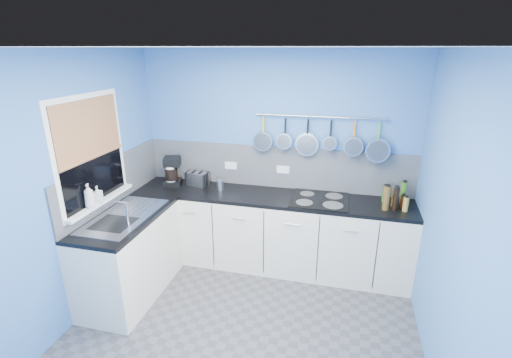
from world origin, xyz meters
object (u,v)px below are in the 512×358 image
at_px(soap_bottle_a, 89,196).
at_px(toaster, 197,179).
at_px(soap_bottle_b, 98,194).
at_px(hob, 319,200).
at_px(paper_towel, 171,176).
at_px(canister, 220,185).
at_px(coffee_maker, 172,171).

distance_m(soap_bottle_a, toaster, 1.34).
xyz_separation_m(soap_bottle_b, toaster, (0.60, 1.07, -0.15)).
relative_size(soap_bottle_a, hob, 0.38).
distance_m(toaster, hob, 1.50).
distance_m(soap_bottle_a, paper_towel, 1.13).
distance_m(soap_bottle_b, hob, 2.31).
xyz_separation_m(canister, hob, (1.17, -0.04, -0.05)).
distance_m(coffee_maker, toaster, 0.32).
height_order(soap_bottle_b, canister, soap_bottle_b).
relative_size(soap_bottle_b, coffee_maker, 0.49).
distance_m(paper_towel, hob, 1.80).
bearing_deg(toaster, hob, 10.57).
bearing_deg(coffee_maker, hob, -16.97).
relative_size(paper_towel, coffee_maker, 0.71).
bearing_deg(soap_bottle_b, soap_bottle_a, -90.00).
xyz_separation_m(soap_bottle_b, paper_towel, (0.30, 0.96, -0.11)).
bearing_deg(paper_towel, soap_bottle_b, -107.41).
distance_m(soap_bottle_a, hob, 2.37).
distance_m(toaster, canister, 0.33).
xyz_separation_m(soap_bottle_a, hob, (2.10, 1.07, -0.26)).
bearing_deg(hob, soap_bottle_a, -153.02).
bearing_deg(hob, toaster, 175.36).
height_order(soap_bottle_b, hob, soap_bottle_b).
xyz_separation_m(soap_bottle_a, toaster, (0.60, 1.19, -0.19)).
distance_m(soap_bottle_a, coffee_maker, 1.16).
xyz_separation_m(soap_bottle_a, soap_bottle_b, (0.00, 0.12, -0.03)).
height_order(paper_towel, hob, paper_towel).
bearing_deg(canister, paper_towel, -177.47).
relative_size(soap_bottle_b, hob, 0.27).
bearing_deg(soap_bottle_a, coffee_maker, 74.79).
bearing_deg(coffee_maker, canister, -16.22).
distance_m(soap_bottle_b, canister, 1.36).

